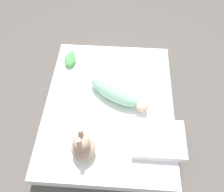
{
  "coord_description": "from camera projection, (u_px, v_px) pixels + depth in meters",
  "views": [
    {
      "loc": [
        -0.92,
        -0.08,
        1.67
      ],
      "look_at": [
        0.04,
        -0.02,
        0.19
      ],
      "focal_mm": 35.0,
      "sensor_mm": 36.0,
      "label": 1
    }
  ],
  "objects": [
    {
      "name": "turtle_plush",
      "position": [
        70.0,
        59.0,
        1.99
      ],
      "size": [
        0.19,
        0.1,
        0.08
      ],
      "color": "#51B756",
      "rests_on": "bed_mattress"
    },
    {
      "name": "bunny_plush",
      "position": [
        83.0,
        147.0,
        1.46
      ],
      "size": [
        0.17,
        0.17,
        0.33
      ],
      "color": "tan",
      "rests_on": "bed_mattress"
    },
    {
      "name": "pillow",
      "position": [
        158.0,
        140.0,
        1.57
      ],
      "size": [
        0.29,
        0.38,
        0.08
      ],
      "color": "white",
      "rests_on": "bed_mattress"
    },
    {
      "name": "bed_mattress",
      "position": [
        109.0,
        107.0,
        1.84
      ],
      "size": [
        1.29,
        1.04,
        0.14
      ],
      "color": "white",
      "rests_on": "ground_plane"
    },
    {
      "name": "ground_plane",
      "position": [
        109.0,
        111.0,
        1.9
      ],
      "size": [
        12.0,
        12.0,
        0.0
      ],
      "primitive_type": "plane",
      "color": "#514C47"
    },
    {
      "name": "swaddled_baby",
      "position": [
        117.0,
        91.0,
        1.74
      ],
      "size": [
        0.38,
        0.51,
        0.17
      ],
      "rotation": [
        0.0,
        0.0,
        4.19
      ],
      "color": "#99D6B2",
      "rests_on": "bed_mattress"
    }
  ]
}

